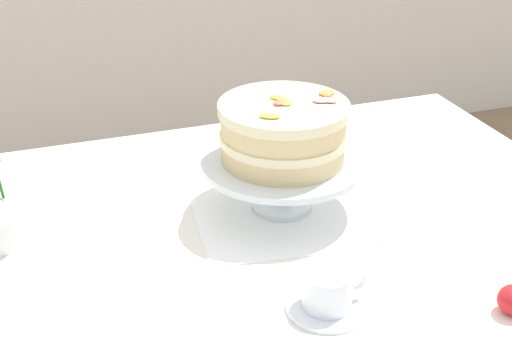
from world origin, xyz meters
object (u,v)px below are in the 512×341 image
Objects in this scene: layer_cake at (283,131)px; teacup at (327,293)px; cake_stand at (283,168)px; dining_table at (240,300)px.

layer_cake is 0.32m from teacup.
layer_cake reaches higher than cake_stand.
teacup is (0.08, -0.18, 0.12)m from dining_table.
layer_cake is (0.12, 0.12, 0.25)m from dining_table.
dining_table is at bearing -135.50° from cake_stand.
cake_stand is at bearing 81.56° from teacup.
dining_table is at bearing -135.55° from layer_cake.
dining_table is 11.50× the size of teacup.
dining_table is at bearing 113.46° from teacup.
dining_table is 0.23m from teacup.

